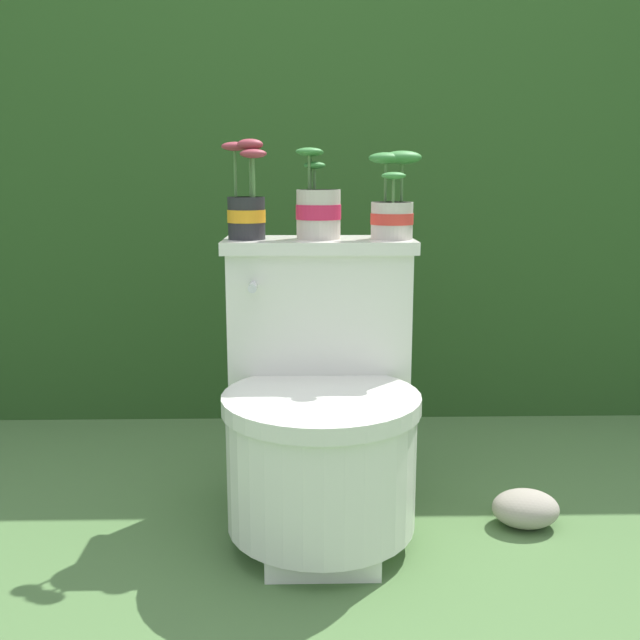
{
  "coord_description": "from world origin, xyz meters",
  "views": [
    {
      "loc": [
        -0.08,
        -1.48,
        0.82
      ],
      "look_at": [
        -0.05,
        0.13,
        0.49
      ],
      "focal_mm": 40.0,
      "sensor_mm": 36.0,
      "label": 1
    }
  ],
  "objects_px": {
    "potted_plant_left": "(246,207)",
    "potted_plant_middle": "(393,206)",
    "toilet": "(320,407)",
    "potted_plant_midleft": "(318,208)",
    "garden_stone": "(525,509)"
  },
  "relations": [
    {
      "from": "toilet",
      "to": "potted_plant_middle",
      "type": "relative_size",
      "value": 3.21
    },
    {
      "from": "toilet",
      "to": "potted_plant_midleft",
      "type": "xyz_separation_m",
      "value": [
        -0.0,
        0.15,
        0.45
      ]
    },
    {
      "from": "potted_plant_midleft",
      "to": "garden_stone",
      "type": "xyz_separation_m",
      "value": [
        0.49,
        -0.17,
        -0.7
      ]
    },
    {
      "from": "toilet",
      "to": "potted_plant_left",
      "type": "bearing_deg",
      "value": 140.11
    },
    {
      "from": "toilet",
      "to": "potted_plant_midleft",
      "type": "relative_size",
      "value": 3.11
    },
    {
      "from": "toilet",
      "to": "potted_plant_midleft",
      "type": "height_order",
      "value": "potted_plant_midleft"
    },
    {
      "from": "potted_plant_left",
      "to": "potted_plant_middle",
      "type": "bearing_deg",
      "value": 0.36
    },
    {
      "from": "potted_plant_midleft",
      "to": "potted_plant_middle",
      "type": "bearing_deg",
      "value": -2.25
    },
    {
      "from": "potted_plant_middle",
      "to": "potted_plant_midleft",
      "type": "bearing_deg",
      "value": 177.75
    },
    {
      "from": "potted_plant_midleft",
      "to": "potted_plant_middle",
      "type": "relative_size",
      "value": 1.03
    },
    {
      "from": "potted_plant_left",
      "to": "potted_plant_midleft",
      "type": "xyz_separation_m",
      "value": [
        0.17,
        0.01,
        -0.0
      ]
    },
    {
      "from": "potted_plant_left",
      "to": "potted_plant_middle",
      "type": "height_order",
      "value": "potted_plant_left"
    },
    {
      "from": "toilet",
      "to": "garden_stone",
      "type": "xyz_separation_m",
      "value": [
        0.49,
        -0.02,
        -0.25
      ]
    },
    {
      "from": "potted_plant_left",
      "to": "toilet",
      "type": "bearing_deg",
      "value": -39.89
    },
    {
      "from": "garden_stone",
      "to": "toilet",
      "type": "bearing_deg",
      "value": 177.91
    }
  ]
}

